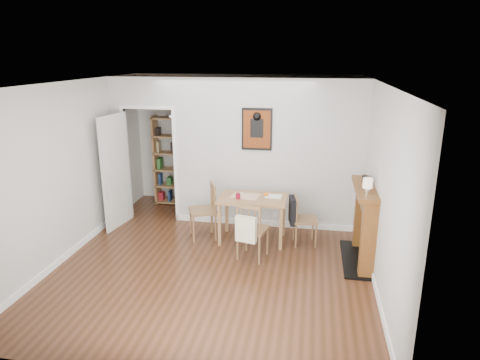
% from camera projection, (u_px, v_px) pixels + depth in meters
% --- Properties ---
extents(ground, '(5.20, 5.20, 0.00)m').
position_uv_depth(ground, '(218.00, 257.00, 6.53)').
color(ground, '#512B1A').
rests_on(ground, ground).
extents(room_shell, '(5.20, 5.20, 5.20)m').
position_uv_depth(room_shell, '(239.00, 155.00, 7.42)').
color(room_shell, silver).
rests_on(room_shell, ground).
extents(dining_table, '(1.10, 0.70, 0.75)m').
position_uv_depth(dining_table, '(253.00, 203.00, 6.93)').
color(dining_table, '#9E714A').
rests_on(dining_table, ground).
extents(chair_left, '(0.62, 0.62, 0.94)m').
position_uv_depth(chair_left, '(203.00, 211.00, 7.09)').
color(chair_left, brown).
rests_on(chair_left, ground).
extents(chair_right, '(0.52, 0.47, 0.82)m').
position_uv_depth(chair_right, '(304.00, 219.00, 6.86)').
color(chair_right, brown).
rests_on(chair_right, ground).
extents(chair_front, '(0.54, 0.59, 0.90)m').
position_uv_depth(chair_front, '(252.00, 230.00, 6.38)').
color(chair_front, brown).
rests_on(chair_front, ground).
extents(bookshelf, '(0.76, 0.30, 1.81)m').
position_uv_depth(bookshelf, '(173.00, 161.00, 8.64)').
color(bookshelf, '#9E714A').
rests_on(bookshelf, ground).
extents(fireplace, '(0.45, 1.25, 1.16)m').
position_uv_depth(fireplace, '(365.00, 222.00, 6.24)').
color(fireplace, brown).
rests_on(fireplace, ground).
extents(red_glass, '(0.08, 0.08, 0.10)m').
position_uv_depth(red_glass, '(238.00, 196.00, 6.83)').
color(red_glass, maroon).
rests_on(red_glass, dining_table).
extents(orange_fruit, '(0.07, 0.07, 0.07)m').
position_uv_depth(orange_fruit, '(266.00, 195.00, 6.93)').
color(orange_fruit, orange).
rests_on(orange_fruit, dining_table).
extents(placemat, '(0.47, 0.38, 0.00)m').
position_uv_depth(placemat, '(245.00, 196.00, 6.97)').
color(placemat, '#ECE4C2').
rests_on(placemat, dining_table).
extents(notebook, '(0.28, 0.21, 0.01)m').
position_uv_depth(notebook, '(274.00, 196.00, 6.94)').
color(notebook, white).
rests_on(notebook, dining_table).
extents(mantel_lamp, '(0.13, 0.13, 0.21)m').
position_uv_depth(mantel_lamp, '(368.00, 184.00, 5.76)').
color(mantel_lamp, silver).
rests_on(mantel_lamp, fireplace).
extents(ceramic_jar_a, '(0.09, 0.09, 0.11)m').
position_uv_depth(ceramic_jar_a, '(369.00, 181.00, 6.15)').
color(ceramic_jar_a, black).
rests_on(ceramic_jar_a, fireplace).
extents(ceramic_jar_b, '(0.08, 0.08, 0.10)m').
position_uv_depth(ceramic_jar_b, '(365.00, 178.00, 6.32)').
color(ceramic_jar_b, black).
rests_on(ceramic_jar_b, fireplace).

